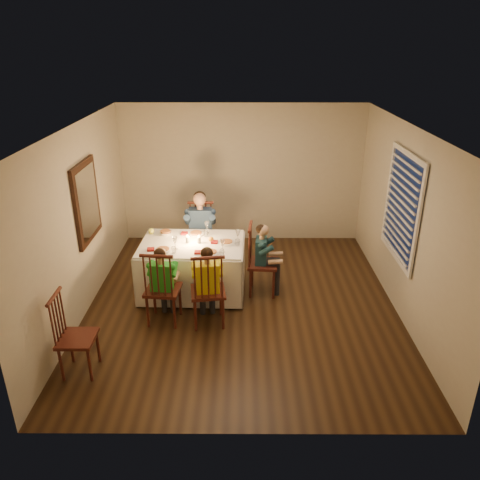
{
  "coord_description": "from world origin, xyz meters",
  "views": [
    {
      "loc": [
        0.0,
        -6.02,
        3.65
      ],
      "look_at": [
        -0.03,
        0.15,
        0.97
      ],
      "focal_mm": 35.0,
      "sensor_mm": 36.0,
      "label": 1
    }
  ],
  "objects_px": {
    "dining_table": "(192,257)",
    "chair_near_left": "(165,320)",
    "child_yellow": "(209,322)",
    "child_green": "(165,320)",
    "chair_adult": "(202,266)",
    "serving_bowl": "(166,233)",
    "chair_end": "(262,292)",
    "adult": "(202,266)",
    "chair_near_right": "(209,322)",
    "child_teal": "(262,292)",
    "chair_extra": "(83,371)"
  },
  "relations": [
    {
      "from": "chair_adult",
      "to": "chair_near_left",
      "type": "height_order",
      "value": "same"
    },
    {
      "from": "chair_near_right",
      "to": "child_teal",
      "type": "bearing_deg",
      "value": -139.73
    },
    {
      "from": "chair_end",
      "to": "serving_bowl",
      "type": "relative_size",
      "value": 5.46
    },
    {
      "from": "child_green",
      "to": "child_teal",
      "type": "xyz_separation_m",
      "value": [
        1.39,
        0.81,
        0.0
      ]
    },
    {
      "from": "adult",
      "to": "dining_table",
      "type": "bearing_deg",
      "value": -95.36
    },
    {
      "from": "chair_extra",
      "to": "adult",
      "type": "bearing_deg",
      "value": -23.64
    },
    {
      "from": "chair_adult",
      "to": "child_yellow",
      "type": "relative_size",
      "value": 0.96
    },
    {
      "from": "child_yellow",
      "to": "chair_near_left",
      "type": "bearing_deg",
      "value": -12.24
    },
    {
      "from": "child_yellow",
      "to": "serving_bowl",
      "type": "xyz_separation_m",
      "value": [
        -0.74,
        1.21,
        0.84
      ]
    },
    {
      "from": "dining_table",
      "to": "chair_near_left",
      "type": "distance_m",
      "value": 1.08
    },
    {
      "from": "dining_table",
      "to": "chair_end",
      "type": "bearing_deg",
      "value": -0.05
    },
    {
      "from": "chair_adult",
      "to": "adult",
      "type": "bearing_deg",
      "value": 0.0
    },
    {
      "from": "adult",
      "to": "child_yellow",
      "type": "relative_size",
      "value": 1.15
    },
    {
      "from": "adult",
      "to": "serving_bowl",
      "type": "xyz_separation_m",
      "value": [
        -0.5,
        -0.55,
        0.84
      ]
    },
    {
      "from": "chair_extra",
      "to": "child_green",
      "type": "distance_m",
      "value": 1.36
    },
    {
      "from": "dining_table",
      "to": "chair_extra",
      "type": "relative_size",
      "value": 1.54
    },
    {
      "from": "dining_table",
      "to": "child_green",
      "type": "xyz_separation_m",
      "value": [
        -0.32,
        -0.85,
        -0.58
      ]
    },
    {
      "from": "adult",
      "to": "child_teal",
      "type": "height_order",
      "value": "adult"
    },
    {
      "from": "chair_end",
      "to": "child_green",
      "type": "relative_size",
      "value": 0.99
    },
    {
      "from": "child_yellow",
      "to": "chair_adult",
      "type": "bearing_deg",
      "value": -89.99
    },
    {
      "from": "chair_adult",
      "to": "child_teal",
      "type": "xyz_separation_m",
      "value": [
        1.02,
        -0.91,
        0.0
      ]
    },
    {
      "from": "child_green",
      "to": "serving_bowl",
      "type": "xyz_separation_m",
      "value": [
        -0.12,
        1.16,
        0.84
      ]
    },
    {
      "from": "chair_end",
      "to": "adult",
      "type": "distance_m",
      "value": 1.36
    },
    {
      "from": "chair_near_left",
      "to": "child_yellow",
      "type": "height_order",
      "value": "child_yellow"
    },
    {
      "from": "chair_near_left",
      "to": "child_yellow",
      "type": "bearing_deg",
      "value": -179.16
    },
    {
      "from": "child_green",
      "to": "serving_bowl",
      "type": "relative_size",
      "value": 5.51
    },
    {
      "from": "chair_extra",
      "to": "child_teal",
      "type": "relative_size",
      "value": 0.92
    },
    {
      "from": "child_green",
      "to": "chair_extra",
      "type": "bearing_deg",
      "value": 58.1
    },
    {
      "from": "chair_near_right",
      "to": "child_yellow",
      "type": "relative_size",
      "value": 0.96
    },
    {
      "from": "chair_end",
      "to": "child_green",
      "type": "xyz_separation_m",
      "value": [
        -1.39,
        -0.81,
        0.0
      ]
    },
    {
      "from": "dining_table",
      "to": "child_green",
      "type": "relative_size",
      "value": 1.43
    },
    {
      "from": "dining_table",
      "to": "adult",
      "type": "bearing_deg",
      "value": 88.04
    },
    {
      "from": "chair_adult",
      "to": "chair_near_right",
      "type": "bearing_deg",
      "value": -83.88
    },
    {
      "from": "dining_table",
      "to": "chair_near_left",
      "type": "height_order",
      "value": "dining_table"
    },
    {
      "from": "chair_near_left",
      "to": "child_green",
      "type": "height_order",
      "value": "child_green"
    },
    {
      "from": "chair_near_right",
      "to": "chair_extra",
      "type": "relative_size",
      "value": 1.07
    },
    {
      "from": "chair_near_right",
      "to": "chair_near_left",
      "type": "bearing_deg",
      "value": -12.24
    },
    {
      "from": "adult",
      "to": "child_green",
      "type": "bearing_deg",
      "value": -103.99
    },
    {
      "from": "chair_adult",
      "to": "chair_near_right",
      "type": "relative_size",
      "value": 1.0
    },
    {
      "from": "chair_near_left",
      "to": "child_teal",
      "type": "xyz_separation_m",
      "value": [
        1.39,
        0.81,
        0.0
      ]
    },
    {
      "from": "chair_near_left",
      "to": "serving_bowl",
      "type": "distance_m",
      "value": 1.44
    },
    {
      "from": "chair_near_left",
      "to": "chair_near_right",
      "type": "height_order",
      "value": "same"
    },
    {
      "from": "chair_adult",
      "to": "adult",
      "type": "height_order",
      "value": "adult"
    },
    {
      "from": "chair_end",
      "to": "child_yellow",
      "type": "bearing_deg",
      "value": 142.91
    },
    {
      "from": "dining_table",
      "to": "chair_end",
      "type": "relative_size",
      "value": 1.44
    },
    {
      "from": "child_teal",
      "to": "chair_near_left",
      "type": "bearing_deg",
      "value": 125.21
    },
    {
      "from": "chair_adult",
      "to": "child_green",
      "type": "height_order",
      "value": "child_green"
    },
    {
      "from": "chair_adult",
      "to": "serving_bowl",
      "type": "relative_size",
      "value": 5.46
    },
    {
      "from": "dining_table",
      "to": "child_yellow",
      "type": "bearing_deg",
      "value": -69.91
    },
    {
      "from": "child_green",
      "to": "child_teal",
      "type": "bearing_deg",
      "value": -144.36
    }
  ]
}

